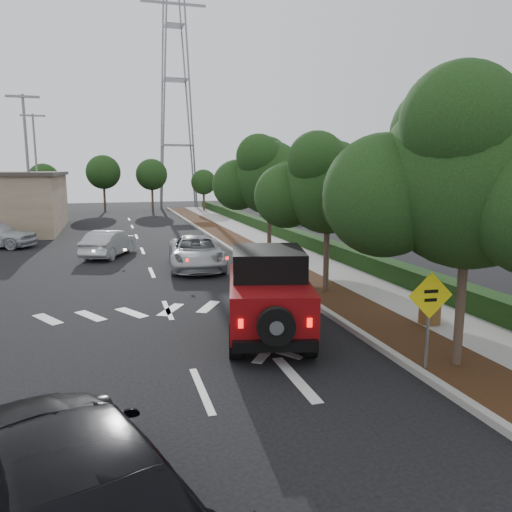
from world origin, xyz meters
name	(u,v)px	position (x,y,z in m)	size (l,w,h in m)	color
ground	(202,390)	(0.00, 0.00, 0.00)	(120.00, 120.00, 0.00)	black
curb	(255,265)	(4.60, 12.00, 0.07)	(0.20, 70.00, 0.15)	#9E9B93
planting_strip	(276,264)	(5.60, 12.00, 0.06)	(1.80, 70.00, 0.12)	black
sidewalk	(314,262)	(7.50, 12.00, 0.06)	(2.00, 70.00, 0.12)	gray
hedge	(342,254)	(8.90, 12.00, 0.40)	(0.80, 70.00, 0.80)	black
transmission_tower	(179,208)	(6.00, 48.00, 0.00)	(7.00, 4.00, 28.00)	slate
street_tree_near	(456,369)	(5.60, -0.50, 0.00)	(3.80, 3.80, 5.92)	black
street_tree_mid	(325,294)	(5.60, 6.50, 0.00)	(3.20, 3.20, 5.32)	black
street_tree_far	(269,262)	(5.60, 13.00, 0.00)	(3.40, 3.40, 5.62)	black
light_pole_a	(33,236)	(-6.50, 26.00, 0.00)	(2.00, 0.22, 9.00)	slate
light_pole_b	(40,220)	(-7.50, 38.00, 0.00)	(2.00, 0.22, 9.00)	slate
red_jeep	(268,292)	(2.29, 2.84, 1.17)	(2.89, 4.70, 2.30)	black
silver_suv_ahead	(196,252)	(2.02, 12.47, 0.71)	(2.35, 5.10, 1.42)	#ACB0B4
black_suv_oncoming	(65,483)	(-2.23, -3.70, 0.81)	(2.27, 5.59, 1.62)	black
silver_sedan_oncoming	(109,243)	(-1.70, 16.71, 0.67)	(1.41, 4.05, 1.34)	#9FA2A6
speed_hump_sign	(430,308)	(4.80, -0.54, 1.47)	(1.00, 0.13, 2.13)	slate
terracotta_planter	(431,297)	(6.82, 2.20, 0.88)	(0.75, 0.75, 1.30)	brown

